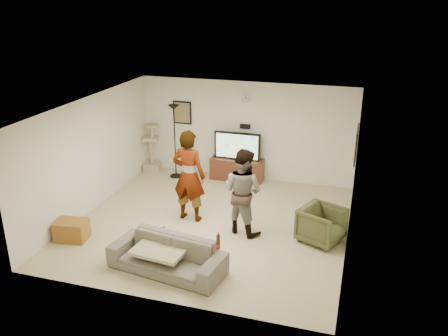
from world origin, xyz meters
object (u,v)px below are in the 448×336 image
(cat_tree, at_px, (151,147))
(sofa, at_px, (167,256))
(beer_bottle, at_px, (218,242))
(tv, at_px, (237,146))
(side_table, at_px, (72,230))
(floor_lamp, at_px, (175,142))
(person_left, at_px, (189,176))
(tv_stand, at_px, (237,169))
(armchair, at_px, (322,225))
(person_right, at_px, (243,191))

(cat_tree, xyz_separation_m, sofa, (2.35, -4.40, -0.36))
(beer_bottle, bearing_deg, tv, 101.52)
(sofa, bearing_deg, tv, 98.28)
(tv, distance_m, side_table, 4.60)
(floor_lamp, distance_m, person_left, 2.50)
(tv_stand, xyz_separation_m, floor_lamp, (-1.58, -0.26, 0.67))
(armchair, xyz_separation_m, side_table, (-4.66, -1.34, -0.16))
(tv_stand, bearing_deg, armchair, -47.19)
(person_left, distance_m, beer_bottle, 2.37)
(side_table, bearing_deg, tv, 60.30)
(cat_tree, height_order, armchair, cat_tree)
(person_right, height_order, beer_bottle, person_right)
(cat_tree, relative_size, person_right, 0.75)
(armchair, bearing_deg, tv_stand, 65.68)
(cat_tree, bearing_deg, person_right, -39.22)
(floor_lamp, bearing_deg, person_left, -60.78)
(person_left, xyz_separation_m, sofa, (0.34, -1.98, -0.69))
(tv, distance_m, cat_tree, 2.39)
(floor_lamp, distance_m, beer_bottle, 4.85)
(floor_lamp, distance_m, cat_tree, 0.88)
(tv_stand, distance_m, tv, 0.63)
(floor_lamp, height_order, cat_tree, floor_lamp)
(sofa, distance_m, armchair, 3.04)
(person_left, relative_size, sofa, 0.97)
(floor_lamp, relative_size, person_left, 0.97)
(sofa, bearing_deg, person_right, 72.30)
(floor_lamp, xyz_separation_m, armchair, (3.99, -2.34, -0.60))
(person_left, height_order, person_right, person_left)
(beer_bottle, relative_size, armchair, 0.32)
(person_right, bearing_deg, floor_lamp, -23.27)
(tv, xyz_separation_m, cat_tree, (-2.38, -0.02, -0.25))
(sofa, relative_size, beer_bottle, 8.09)
(cat_tree, bearing_deg, tv, 0.40)
(cat_tree, distance_m, person_left, 3.16)
(beer_bottle, height_order, armchair, beer_bottle)
(armchair, bearing_deg, tv, 65.68)
(beer_bottle, bearing_deg, armchair, 50.27)
(sofa, bearing_deg, beer_bottle, 8.66)
(tv_stand, bearing_deg, tv, 0.00)
(tv, xyz_separation_m, person_right, (0.85, -2.65, -0.03))
(cat_tree, bearing_deg, floor_lamp, -17.01)
(tv, relative_size, armchair, 1.52)
(beer_bottle, bearing_deg, cat_tree, 126.67)
(tv_stand, xyz_separation_m, tv, (0.00, 0.00, 0.63))
(tv_stand, relative_size, beer_bottle, 5.38)
(person_right, distance_m, side_table, 3.43)
(person_right, bearing_deg, sofa, 84.87)
(tv_stand, xyz_separation_m, armchair, (2.41, -2.60, 0.07))
(person_right, xyz_separation_m, beer_bottle, (0.05, -1.77, -0.16))
(person_right, relative_size, beer_bottle, 7.01)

